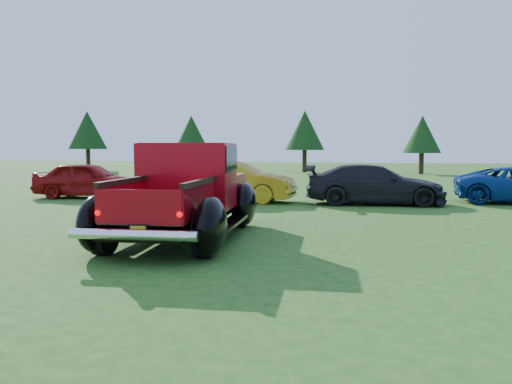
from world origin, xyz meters
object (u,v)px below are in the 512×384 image
object	(u,v)px
pickup_truck	(188,192)
tree_mid_left	(305,130)
tree_west	(191,134)
tree_far_west	(87,130)
show_car_grey	(375,184)
show_car_yellow	(233,181)
tree_mid_right	(422,135)
show_car_red	(89,180)

from	to	relation	value
pickup_truck	tree_mid_left	bearing A→B (deg)	88.11
pickup_truck	tree_west	bearing A→B (deg)	105.71
tree_far_west	show_car_grey	xyz separation A→B (m)	(24.38, -21.88, -2.83)
tree_mid_left	pickup_truck	distance (m)	30.33
tree_mid_left	show_car_yellow	xyz separation A→B (m)	(0.37, -23.10, -2.65)
tree_mid_left	tree_mid_right	bearing A→B (deg)	-6.34
tree_far_west	tree_mid_right	distance (m)	28.01
show_car_yellow	tree_mid_left	bearing A→B (deg)	2.72
tree_mid_left	tree_west	bearing A→B (deg)	-167.47
show_car_yellow	show_car_grey	distance (m)	5.01
tree_far_west	show_car_grey	bearing A→B (deg)	-41.91
pickup_truck	show_car_yellow	distance (m)	7.17
show_car_red	show_car_yellow	xyz separation A→B (m)	(5.87, -0.01, 0.03)
tree_mid_left	tree_far_west	bearing A→B (deg)	-176.99
tree_mid_left	tree_mid_right	world-z (taller)	tree_mid_left
tree_far_west	tree_west	xyz separation A→B (m)	(10.00, -1.00, -0.41)
show_car_yellow	pickup_truck	bearing A→B (deg)	-170.85
tree_mid_right	tree_far_west	bearing A→B (deg)	180.00
tree_mid_left	show_car_red	size ratio (longest dim) A/B	1.21
tree_west	tree_mid_right	bearing A→B (deg)	3.18
tree_far_west	tree_mid_right	xyz separation A→B (m)	(28.00, -0.00, -0.55)
tree_far_west	tree_mid_right	bearing A→B (deg)	-0.00
tree_far_west	show_car_red	xyz separation A→B (m)	(13.50, -22.09, -2.81)
pickup_truck	tree_mid_right	bearing A→B (deg)	70.87
tree_mid_right	show_car_grey	bearing A→B (deg)	-99.40
show_car_yellow	tree_mid_right	bearing A→B (deg)	-19.53
show_car_grey	show_car_red	bearing A→B (deg)	85.72
show_car_yellow	show_car_red	bearing A→B (deg)	91.73
tree_far_west	pickup_truck	xyz separation A→B (m)	(20.29, -29.20, -2.55)
tree_west	show_car_grey	xyz separation A→B (m)	(14.38, -20.88, -2.42)
tree_mid_left	show_car_red	world-z (taller)	tree_mid_left
tree_west	pickup_truck	bearing A→B (deg)	-69.96
tree_far_west	show_car_grey	world-z (taller)	tree_far_west
show_car_yellow	show_car_grey	size ratio (longest dim) A/B	0.94
show_car_yellow	tree_far_west	bearing A→B (deg)	43.04
tree_mid_right	show_car_red	bearing A→B (deg)	-123.28
tree_mid_left	show_car_red	distance (m)	23.89
show_car_red	show_car_grey	xyz separation A→B (m)	(10.88, 0.21, -0.02)
show_car_red	tree_mid_right	bearing A→B (deg)	-40.83
tree_far_west	tree_mid_left	size ratio (longest dim) A/B	1.04
tree_west	pickup_truck	size ratio (longest dim) A/B	0.81
show_car_red	tree_west	bearing A→B (deg)	1.87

